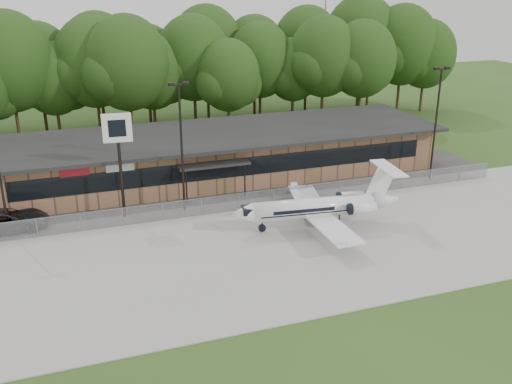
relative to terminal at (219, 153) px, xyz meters
name	(u,v)px	position (x,y,z in m)	size (l,w,h in m)	color
ground	(335,305)	(0.00, -23.94, -2.18)	(160.00, 160.00, 0.00)	#334D1B
apron	(282,246)	(0.00, -15.94, -2.14)	(64.00, 18.00, 0.08)	#9E9B93
parking_lot	(233,191)	(0.00, -4.44, -2.15)	(50.00, 9.00, 0.06)	#383835
terminal	(219,153)	(0.00, 0.00, 0.00)	(41.00, 11.65, 4.30)	#926249
fence	(250,201)	(0.00, -8.94, -1.40)	(46.00, 0.04, 1.52)	gray
treeline	(176,68)	(0.00, 18.06, 5.32)	(72.00, 12.00, 15.00)	black
radio_mast	(325,16)	(22.00, 24.06, 10.32)	(0.20, 0.20, 25.00)	gray
light_pole_mid	(181,138)	(-5.00, -7.44, 3.80)	(1.55, 0.30, 10.23)	black
light_pole_right	(437,116)	(18.00, -7.44, 3.80)	(1.55, 0.30, 10.23)	black
business_jet	(320,208)	(3.72, -13.92, -0.59)	(13.17, 11.76, 4.43)	white
suv	(6,221)	(-18.12, -6.98, -1.34)	(2.76, 5.98, 1.66)	#333235
pole_sign	(118,139)	(-9.67, -7.14, 4.08)	(2.16, 0.42, 8.19)	black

